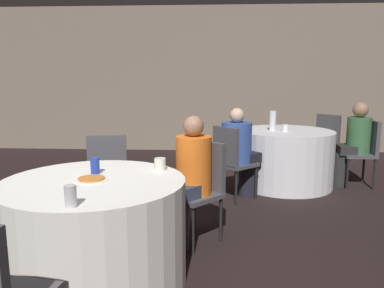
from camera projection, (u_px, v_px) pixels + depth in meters
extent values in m
plane|color=black|center=(88.00, 272.00, 2.82)|extent=(16.00, 16.00, 0.00)
cube|color=gray|center=(166.00, 80.00, 7.36)|extent=(16.00, 0.06, 2.80)
cylinder|color=white|center=(96.00, 232.00, 2.63)|extent=(1.27, 1.27, 0.75)
cylinder|color=silver|center=(285.00, 158.00, 5.06)|extent=(1.26, 1.26, 0.75)
cube|color=#47474C|center=(107.00, 186.00, 3.55)|extent=(0.47, 0.47, 0.04)
cube|color=#47474C|center=(107.00, 157.00, 3.69)|extent=(0.38, 0.12, 0.44)
cylinder|color=black|center=(125.00, 214.00, 3.45)|extent=(0.03, 0.03, 0.41)
cylinder|color=black|center=(87.00, 216.00, 3.40)|extent=(0.03, 0.03, 0.41)
cylinder|color=black|center=(126.00, 202.00, 3.78)|extent=(0.03, 0.03, 0.41)
cylinder|color=black|center=(92.00, 203.00, 3.74)|extent=(0.03, 0.03, 0.41)
cube|color=#47474C|center=(194.00, 195.00, 3.27)|extent=(0.57, 0.57, 0.04)
cube|color=#47474C|center=(208.00, 165.00, 3.35)|extent=(0.31, 0.30, 0.44)
cylinder|color=black|center=(193.00, 231.00, 3.07)|extent=(0.03, 0.03, 0.41)
cylinder|color=black|center=(167.00, 219.00, 3.32)|extent=(0.03, 0.03, 0.41)
cylinder|color=black|center=(221.00, 220.00, 3.30)|extent=(0.03, 0.03, 0.41)
cylinder|color=black|center=(194.00, 210.00, 3.55)|extent=(0.03, 0.03, 0.41)
cube|color=#47474C|center=(357.00, 155.00, 5.00)|extent=(0.40, 0.40, 0.04)
cube|color=#47474C|center=(372.00, 137.00, 4.95)|extent=(0.05, 0.38, 0.44)
cylinder|color=black|center=(347.00, 174.00, 4.88)|extent=(0.03, 0.03, 0.41)
cylinder|color=black|center=(339.00, 168.00, 5.22)|extent=(0.03, 0.03, 0.41)
cylinder|color=black|center=(374.00, 174.00, 4.87)|extent=(0.03, 0.03, 0.41)
cylinder|color=black|center=(363.00, 168.00, 5.20)|extent=(0.03, 0.03, 0.41)
cube|color=#47474C|center=(321.00, 145.00, 5.68)|extent=(0.57, 0.57, 0.04)
cube|color=#47474C|center=(328.00, 129.00, 5.76)|extent=(0.31, 0.30, 0.44)
cylinder|color=black|center=(325.00, 163.00, 5.48)|extent=(0.03, 0.03, 0.41)
cylinder|color=black|center=(304.00, 160.00, 5.73)|extent=(0.03, 0.03, 0.41)
cylinder|color=black|center=(336.00, 160.00, 5.71)|extent=(0.03, 0.03, 0.41)
cylinder|color=black|center=(316.00, 157.00, 5.95)|extent=(0.03, 0.03, 0.41)
cube|color=#47474C|center=(236.00, 164.00, 4.45)|extent=(0.57, 0.57, 0.04)
cube|color=#47474C|center=(226.00, 146.00, 4.30)|extent=(0.29, 0.31, 0.44)
cylinder|color=black|center=(235.00, 177.00, 4.73)|extent=(0.03, 0.03, 0.41)
cylinder|color=black|center=(256.00, 183.00, 4.47)|extent=(0.03, 0.03, 0.41)
cylinder|color=black|center=(216.00, 182.00, 4.52)|extent=(0.03, 0.03, 0.41)
cylinder|color=black|center=(236.00, 188.00, 4.26)|extent=(0.03, 0.03, 0.41)
cylinder|color=#33384C|center=(175.00, 224.00, 3.16)|extent=(0.24, 0.24, 0.45)
cube|color=#33384C|center=(184.00, 190.00, 3.18)|extent=(0.43, 0.43, 0.12)
cylinder|color=orange|center=(194.00, 165.00, 3.22)|extent=(0.31, 0.31, 0.50)
sphere|color=#997056|center=(194.00, 126.00, 3.16)|extent=(0.18, 0.18, 0.18)
cylinder|color=#282828|center=(339.00, 169.00, 5.05)|extent=(0.24, 0.24, 0.45)
cube|color=#282828|center=(349.00, 149.00, 5.00)|extent=(0.32, 0.29, 0.12)
cylinder|color=#38663D|center=(358.00, 135.00, 4.96)|extent=(0.30, 0.30, 0.48)
sphere|color=#997056|center=(361.00, 110.00, 4.90)|extent=(0.20, 0.20, 0.20)
cylinder|color=black|center=(248.00, 178.00, 4.63)|extent=(0.24, 0.24, 0.45)
cube|color=black|center=(243.00, 157.00, 4.51)|extent=(0.46, 0.47, 0.12)
cylinder|color=#33519E|center=(237.00, 143.00, 4.41)|extent=(0.36, 0.36, 0.48)
sphere|color=#DBB293|center=(237.00, 115.00, 4.35)|extent=(0.17, 0.17, 0.17)
cylinder|color=white|center=(91.00, 180.00, 2.57)|extent=(0.24, 0.24, 0.01)
cylinder|color=orange|center=(91.00, 178.00, 2.57)|extent=(0.18, 0.18, 0.01)
cylinder|color=silver|center=(71.00, 196.00, 2.03)|extent=(0.07, 0.07, 0.12)
cylinder|color=#1E38A5|center=(95.00, 166.00, 2.73)|extent=(0.07, 0.07, 0.12)
cylinder|color=silver|center=(160.00, 164.00, 2.84)|extent=(0.09, 0.09, 0.09)
cylinder|color=silver|center=(273.00, 121.00, 4.95)|extent=(0.09, 0.09, 0.26)
cylinder|color=white|center=(285.00, 128.00, 4.87)|extent=(0.08, 0.08, 0.09)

